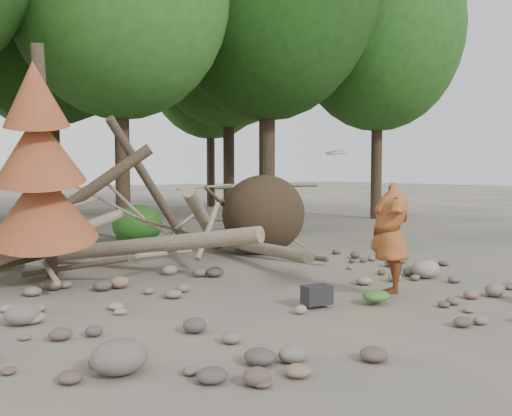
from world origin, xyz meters
TOP-DOWN VIEW (x-y plane):
  - ground at (0.00, 0.00)m, footprint 120.00×120.00m
  - deadfall_pile at (2.02, 4.24)m, footprint 8.55×5.24m
  - dead_conifer at (-3.12, 3.37)m, footprint 2.06×2.16m
  - bush_mid at (0.80, 7.80)m, footprint 1.40×1.40m
  - bush_right at (5.00, 7.00)m, footprint 2.00×2.00m
  - frisbee_thrower at (1.25, -0.84)m, footprint 2.84×1.91m
  - backpack at (-0.19, -0.64)m, footprint 0.48×0.37m
  - cloth_green at (0.69, -1.06)m, footprint 0.47×0.39m
  - cloth_orange at (-0.18, -0.53)m, footprint 0.30×0.25m
  - boulder_front_left at (-3.77, -1.48)m, footprint 0.61×0.55m
  - boulder_mid_right at (3.14, -0.16)m, footprint 0.58×0.52m
  - boulder_mid_left at (-4.07, 1.09)m, footprint 0.48×0.44m

SIDE VIEW (x-z plane):
  - ground at x=0.00m, z-range 0.00..0.00m
  - cloth_orange at x=-0.18m, z-range 0.00..0.11m
  - cloth_green at x=0.69m, z-range 0.00..0.18m
  - backpack at x=-0.19m, z-range 0.00..0.29m
  - boulder_mid_left at x=-4.07m, z-range 0.00..0.29m
  - boulder_mid_right at x=3.14m, z-range 0.00..0.35m
  - boulder_front_left at x=-3.77m, z-range 0.00..0.37m
  - bush_mid at x=0.80m, z-range 0.00..1.12m
  - bush_right at x=5.00m, z-range 0.00..1.60m
  - deadfall_pile at x=2.02m, z-range -0.70..2.60m
  - frisbee_thrower at x=1.25m, z-range -0.16..2.16m
  - dead_conifer at x=-3.12m, z-range -0.06..4.29m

